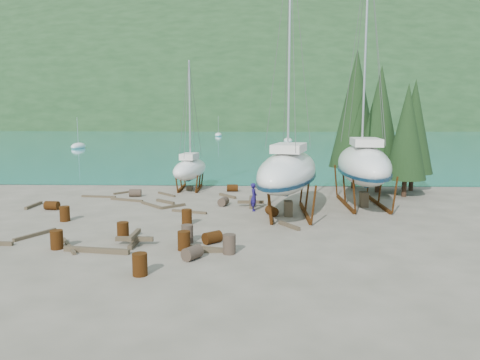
{
  "coord_description": "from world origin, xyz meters",
  "views": [
    {
      "loc": [
        2.74,
        -25.29,
        6.16
      ],
      "look_at": [
        1.8,
        3.0,
        2.2
      ],
      "focal_mm": 35.0,
      "sensor_mm": 36.0,
      "label": 1
    }
  ],
  "objects_px": {
    "large_sailboat_near": "(288,171)",
    "worker": "(254,197)",
    "large_sailboat_far": "(363,164)",
    "small_sailboat_shore": "(190,169)"
  },
  "relations": [
    {
      "from": "large_sailboat_far",
      "to": "small_sailboat_shore",
      "type": "xyz_separation_m",
      "value": [
        -12.74,
        6.42,
        -1.11
      ]
    },
    {
      "from": "large_sailboat_near",
      "to": "large_sailboat_far",
      "type": "relative_size",
      "value": 0.97
    },
    {
      "from": "large_sailboat_near",
      "to": "large_sailboat_far",
      "type": "height_order",
      "value": "large_sailboat_far"
    },
    {
      "from": "large_sailboat_near",
      "to": "small_sailboat_shore",
      "type": "height_order",
      "value": "large_sailboat_near"
    },
    {
      "from": "large_sailboat_far",
      "to": "worker",
      "type": "relative_size",
      "value": 9.65
    },
    {
      "from": "large_sailboat_far",
      "to": "worker",
      "type": "bearing_deg",
      "value": -158.75
    },
    {
      "from": "worker",
      "to": "large_sailboat_far",
      "type": "bearing_deg",
      "value": -71.99
    },
    {
      "from": "large_sailboat_far",
      "to": "worker",
      "type": "distance_m",
      "value": 7.96
    },
    {
      "from": "large_sailboat_near",
      "to": "worker",
      "type": "xyz_separation_m",
      "value": [
        -2.11,
        0.94,
        -1.82
      ]
    },
    {
      "from": "large_sailboat_far",
      "to": "small_sailboat_shore",
      "type": "distance_m",
      "value": 14.31
    }
  ]
}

